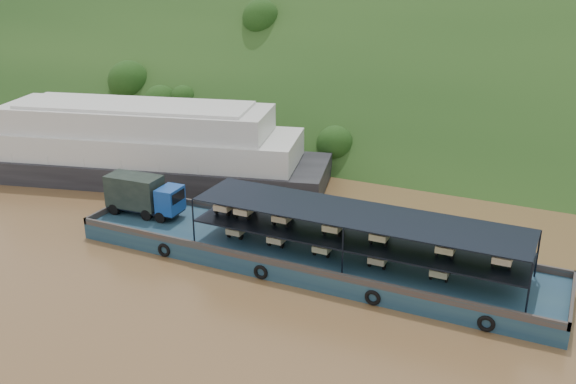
% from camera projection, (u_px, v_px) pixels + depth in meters
% --- Properties ---
extents(ground, '(160.00, 160.00, 0.00)m').
position_uv_depth(ground, '(295.00, 248.00, 48.50)').
color(ground, brown).
rests_on(ground, ground).
extents(hillside, '(140.00, 39.60, 39.60)m').
position_uv_depth(hillside, '(417.00, 133.00, 78.91)').
color(hillside, '#163412').
rests_on(hillside, ground).
extents(cargo_barge, '(35.00, 7.18, 4.54)m').
position_uv_depth(cargo_barge, '(295.00, 247.00, 46.16)').
color(cargo_barge, '#142E48').
rests_on(cargo_barge, ground).
extents(passenger_ferry, '(37.95, 18.12, 7.46)m').
position_uv_depth(passenger_ferry, '(139.00, 146.00, 62.36)').
color(passenger_ferry, black).
rests_on(passenger_ferry, ground).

